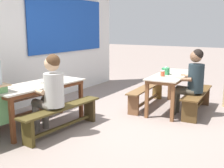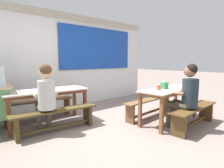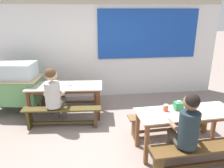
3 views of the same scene
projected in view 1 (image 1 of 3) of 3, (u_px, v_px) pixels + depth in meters
name	position (u px, v px, depth m)	size (l,w,h in m)	color
ground_plane	(133.00, 121.00, 5.00)	(40.00, 40.00, 0.00)	gray
backdrop_wall	(33.00, 39.00, 5.99)	(6.20, 0.23, 2.64)	silver
dining_table_far	(39.00, 88.00, 4.66)	(1.68, 0.78, 0.73)	beige
dining_table_near	(171.00, 78.00, 5.62)	(1.67, 0.69, 0.73)	#BEB29C
bench_far_back	(21.00, 105.00, 5.02)	(1.55, 0.42, 0.42)	brown
bench_far_front	(62.00, 115.00, 4.43)	(1.60, 0.38, 0.42)	#463A1A
bench_near_back	(147.00, 93.00, 5.93)	(1.66, 0.34, 0.42)	brown
bench_near_front	(197.00, 98.00, 5.45)	(1.55, 0.40, 0.42)	#54391C
person_left_back_turned	(51.00, 89.00, 4.27)	(0.46, 0.59, 1.26)	#6A635B
person_near_front	(192.00, 79.00, 5.20)	(0.40, 0.56, 1.27)	#443F33
tissue_box	(166.00, 71.00, 5.55)	(0.14, 0.12, 0.16)	#318D53
condiment_jar	(163.00, 73.00, 5.35)	(0.08, 0.08, 0.11)	#D44F33
soup_bowl	(42.00, 82.00, 4.68)	(0.17, 0.17, 0.04)	silver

